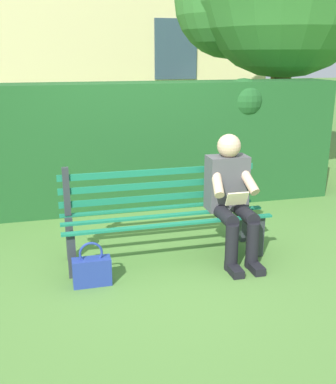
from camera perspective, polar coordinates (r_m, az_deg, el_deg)
name	(u,v)px	position (r m, az deg, el deg)	size (l,w,h in m)	color
ground	(165,257)	(4.37, -0.33, -8.19)	(60.00, 60.00, 0.00)	#517F38
park_bench	(163,210)	(4.28, -0.64, -2.27)	(1.91, 0.53, 0.88)	#2D3338
person_seated	(231,194)	(4.24, 7.97, -0.30)	(0.44, 0.73, 1.16)	#4C4C51
hedge_backdrop	(105,145)	(5.60, -7.99, 5.84)	(5.92, 0.66, 1.57)	#1E5123
handbag	(92,270)	(3.88, -9.58, -9.71)	(0.32, 0.13, 0.39)	navy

